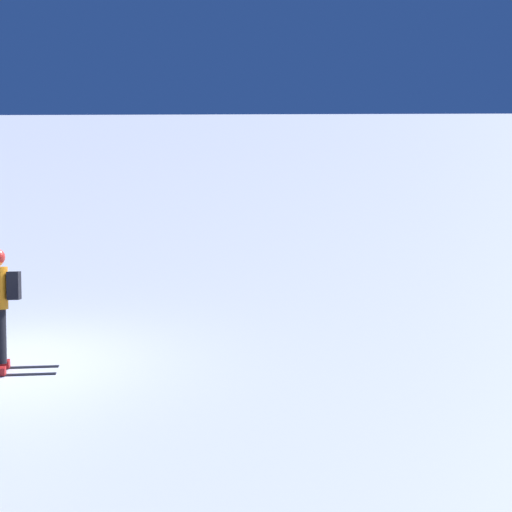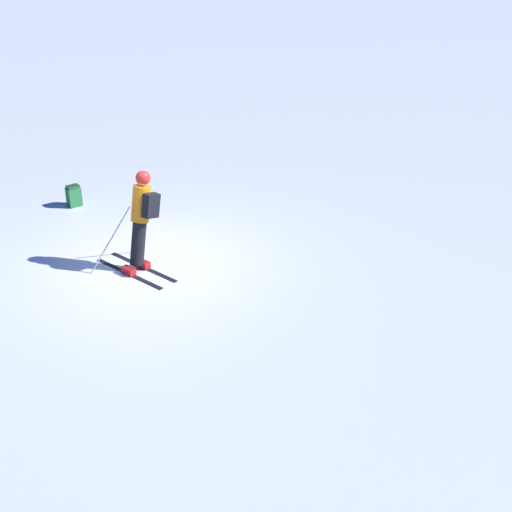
{
  "view_description": "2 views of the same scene",
  "coord_description": "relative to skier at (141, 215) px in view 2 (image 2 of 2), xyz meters",
  "views": [
    {
      "loc": [
        13.44,
        2.61,
        4.3
      ],
      "look_at": [
        -0.91,
        4.18,
        1.52
      ],
      "focal_mm": 60.0,
      "sensor_mm": 36.0,
      "label": 1
    },
    {
      "loc": [
        8.0,
        9.41,
        6.24
      ],
      "look_at": [
        0.02,
        2.68,
        1.04
      ],
      "focal_mm": 50.0,
      "sensor_mm": 36.0,
      "label": 2
    }
  ],
  "objects": [
    {
      "name": "ground_plane",
      "position": [
        -0.14,
        -0.03,
        -1.08
      ],
      "size": [
        300.0,
        300.0,
        0.0
      ],
      "primitive_type": "plane",
      "color": "white"
    },
    {
      "name": "skier",
      "position": [
        0.0,
        0.0,
        0.0
      ],
      "size": [
        1.29,
        1.81,
        1.93
      ],
      "rotation": [
        0.0,
        0.0,
        -0.01
      ],
      "color": "black",
      "rests_on": "ground"
    },
    {
      "name": "spare_backpack",
      "position": [
        -1.03,
        -3.53,
        -0.83
      ],
      "size": [
        0.34,
        0.28,
        0.5
      ],
      "rotation": [
        0.0,
        0.0,
        2.93
      ],
      "color": "#236633",
      "rests_on": "ground"
    }
  ]
}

